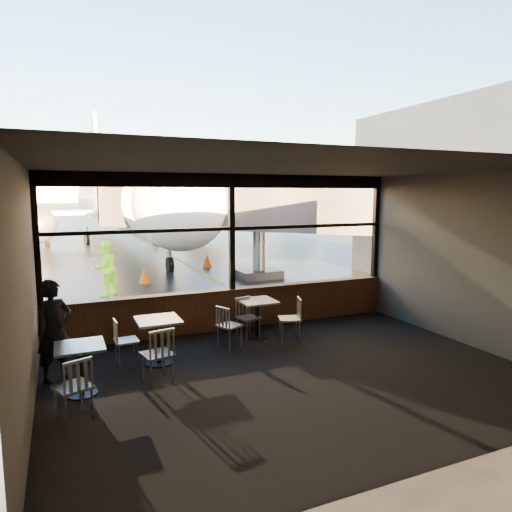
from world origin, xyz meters
TOP-DOWN VIEW (x-y plane):
  - ground_plane at (0.00, 120.00)m, footprint 520.00×520.00m
  - carpet_floor at (0.00, -3.00)m, footprint 8.00×6.00m
  - ceiling at (0.00, -3.00)m, footprint 8.00×6.00m
  - wall_left at (-4.00, -3.00)m, footprint 0.04×6.00m
  - wall_right at (4.00, -3.00)m, footprint 0.04×6.00m
  - wall_back at (0.00, -6.00)m, footprint 8.00×0.04m
  - window_sill at (0.00, 0.00)m, footprint 8.00×0.28m
  - window_header at (0.00, 0.00)m, footprint 8.00×0.18m
  - mullion_left at (-3.95, 0.00)m, footprint 0.12×0.12m
  - mullion_centre at (0.00, 0.00)m, footprint 0.12×0.12m
  - mullion_right at (3.95, 0.00)m, footprint 0.12×0.12m
  - window_transom at (0.00, 0.00)m, footprint 8.00×0.10m
  - airliner at (0.12, 19.40)m, footprint 28.61×33.98m
  - jet_bridge at (3.60, 5.50)m, footprint 9.17×11.21m
  - cafe_table_near at (0.26, -0.84)m, footprint 0.74×0.74m
  - cafe_table_mid at (-1.99, -1.54)m, footprint 0.76×0.76m
  - cafe_table_left at (-3.35, -2.36)m, footprint 0.72×0.72m
  - chair_near_e at (0.80, -1.30)m, footprint 0.63×0.63m
  - chair_near_w at (-0.50, -1.19)m, footprint 0.63×0.63m
  - chair_near_n at (0.06, -0.82)m, footprint 0.59×0.59m
  - chair_mid_s at (-2.19, -2.41)m, footprint 0.62×0.62m
  - chair_mid_w at (-2.53, -1.30)m, footprint 0.48×0.48m
  - chair_left_s at (-3.48, -3.16)m, footprint 0.64×0.64m
  - passenger at (-3.70, -1.60)m, footprint 0.74×0.66m
  - ground_crew at (-2.35, 4.75)m, footprint 1.03×1.00m
  - cone_nose at (2.11, 8.72)m, footprint 0.41×0.41m
  - cone_wing at (-4.25, 20.25)m, footprint 0.35×0.35m
  - terminal_annex at (10.00, 2.50)m, footprint 5.00×7.00m
  - hangar_mid at (0.00, 185.00)m, footprint 38.00×15.00m
  - hangar_right at (60.00, 178.00)m, footprint 50.00×20.00m
  - fuel_tank_b at (-20.00, 182.00)m, footprint 8.00×8.00m
  - fuel_tank_c at (-10.00, 182.00)m, footprint 8.00×8.00m
  - treeline at (0.00, 210.00)m, footprint 360.00×3.00m
  - cone_extra at (-0.93, 6.20)m, footprint 0.41×0.41m

SIDE VIEW (x-z plane):
  - ground_plane at x=0.00m, z-range 0.00..0.00m
  - carpet_floor at x=0.00m, z-range 0.01..0.01m
  - cone_wing at x=-4.25m, z-range 0.00..0.49m
  - cone_extra at x=-0.93m, z-range 0.00..0.57m
  - cone_nose at x=2.11m, z-range 0.00..0.57m
  - cafe_table_left at x=-3.35m, z-range 0.00..0.79m
  - cafe_table_near at x=0.26m, z-range 0.00..0.82m
  - cafe_table_mid at x=-1.99m, z-range 0.00..0.84m
  - chair_mid_w at x=-2.53m, z-range 0.00..0.84m
  - chair_near_w at x=-0.50m, z-range 0.00..0.87m
  - chair_near_n at x=0.06m, z-range 0.00..0.88m
  - window_sill at x=0.00m, z-range 0.00..0.90m
  - chair_left_s at x=-3.48m, z-range 0.00..0.91m
  - chair_near_e at x=0.80m, z-range 0.00..0.92m
  - chair_mid_s at x=-2.19m, z-range 0.00..0.96m
  - ground_crew at x=-2.35m, z-range 0.00..1.67m
  - passenger at x=-3.70m, z-range 0.00..1.69m
  - wall_left at x=-4.00m, z-range 0.00..3.50m
  - wall_right at x=4.00m, z-range 0.00..3.50m
  - wall_back at x=0.00m, z-range 0.00..3.50m
  - mullion_left at x=-3.95m, z-range 0.90..3.50m
  - mullion_centre at x=0.00m, z-range 0.90..3.50m
  - mullion_right at x=3.95m, z-range 0.90..3.50m
  - window_transom at x=0.00m, z-range 2.26..2.34m
  - jet_bridge at x=3.60m, z-range 0.00..4.89m
  - terminal_annex at x=10.00m, z-range 0.00..6.00m
  - fuel_tank_b at x=-20.00m, z-range 0.00..6.00m
  - fuel_tank_c at x=-10.00m, z-range 0.00..6.00m
  - window_header at x=0.00m, z-range 3.20..3.50m
  - ceiling at x=0.00m, z-range 3.48..3.52m
  - hangar_mid at x=0.00m, z-range 0.00..10.00m
  - airliner at x=0.12m, z-range 0.00..10.15m
  - hangar_right at x=60.00m, z-range 0.00..12.00m
  - treeline at x=0.00m, z-range 0.00..12.00m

